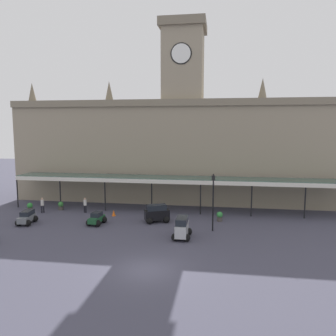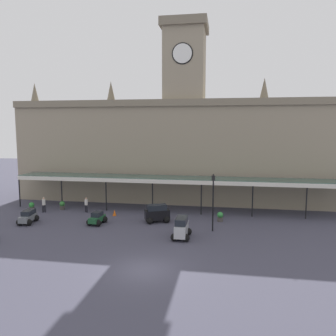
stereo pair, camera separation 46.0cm
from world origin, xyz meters
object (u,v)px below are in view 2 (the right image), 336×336
pedestrian_beside_cars (86,204)px  planter_near_kerb (220,217)px  traffic_cone (114,213)px  planter_by_canopy (32,206)px  victorian_lamppost (213,196)px  car_black_van (157,214)px  pedestrian_crossing_forecourt (44,204)px  planter_forecourt_centre (62,205)px  car_silver_van (181,229)px  car_green_sedan (97,219)px  car_grey_estate (28,217)px

pedestrian_beside_cars → planter_near_kerb: (14.56, -1.13, -0.42)m
traffic_cone → planter_by_canopy: bearing=177.2°
pedestrian_beside_cars → victorian_lamppost: size_ratio=0.32×
car_black_van → pedestrian_crossing_forecourt: (-13.02, 1.68, 0.10)m
victorian_lamppost → planter_near_kerb: bearing=79.4°
pedestrian_crossing_forecourt → planter_forecourt_centre: (1.38, 1.50, -0.42)m
car_black_van → car_silver_van: (2.98, -4.32, 0.00)m
pedestrian_crossing_forecourt → planter_forecourt_centre: bearing=47.5°
car_green_sedan → car_grey_estate: (-6.76, -0.84, 0.06)m
car_silver_van → pedestrian_crossing_forecourt: car_silver_van is taller
victorian_lamppost → planter_forecourt_centre: (-17.15, 5.18, -2.72)m
victorian_lamppost → planter_forecourt_centre: bearing=163.2°
traffic_cone → planter_near_kerb: (11.05, -0.29, 0.17)m
pedestrian_crossing_forecourt → traffic_cone: 8.12m
car_grey_estate → car_black_van: bearing=11.2°
car_silver_van → planter_by_canopy: 18.87m
car_grey_estate → planter_forecourt_centre: bearing=82.9°
car_green_sedan → car_silver_van: bearing=-17.5°
car_green_sedan → car_grey_estate: 6.81m
car_green_sedan → victorian_lamppost: size_ratio=0.41×
pedestrian_beside_cars → planter_forecourt_centre: pedestrian_beside_cars is taller
planter_forecourt_centre → victorian_lamppost: bearing=-16.8°
pedestrian_beside_cars → planter_near_kerb: bearing=-4.5°
pedestrian_crossing_forecourt → traffic_cone: pedestrian_crossing_forecourt is taller
victorian_lamppost → car_silver_van: bearing=-137.4°
traffic_cone → car_green_sedan: bearing=-101.6°
car_green_sedan → car_black_van: bearing=16.1°
car_black_van → car_silver_van: 5.25m
car_green_sedan → planter_forecourt_centre: size_ratio=2.22×
car_black_van → victorian_lamppost: victorian_lamppost is taller
car_green_sedan → planter_forecourt_centre: 7.72m
car_black_van → car_silver_van: size_ratio=1.07×
victorian_lamppost → planter_by_canopy: bearing=168.6°
pedestrian_crossing_forecourt → planter_forecourt_centre: 2.08m
car_green_sedan → traffic_cone: bearing=78.4°
car_black_van → pedestrian_crossing_forecourt: car_black_van is taller
car_silver_van → pedestrian_crossing_forecourt: (-16.00, 6.00, 0.10)m
car_green_sedan → pedestrian_beside_cars: size_ratio=1.27×
car_green_sedan → pedestrian_crossing_forecourt: size_ratio=1.27×
victorian_lamppost → planter_near_kerb: size_ratio=5.42×
car_green_sedan → planter_by_canopy: size_ratio=2.22×
planter_near_kerb → car_black_van: bearing=-167.8°
victorian_lamppost → traffic_cone: 11.41m
planter_forecourt_centre → planter_by_canopy: (-3.12, -1.08, 0.00)m
pedestrian_crossing_forecourt → pedestrian_beside_cars: (4.58, 0.78, 0.00)m
pedestrian_crossing_forecourt → planter_near_kerb: pedestrian_crossing_forecourt is taller
traffic_cone → planter_forecourt_centre: 6.90m
pedestrian_beside_cars → car_grey_estate: bearing=-128.6°
car_silver_van → planter_by_canopy: bearing=160.1°
car_black_van → pedestrian_beside_cars: car_black_van is taller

